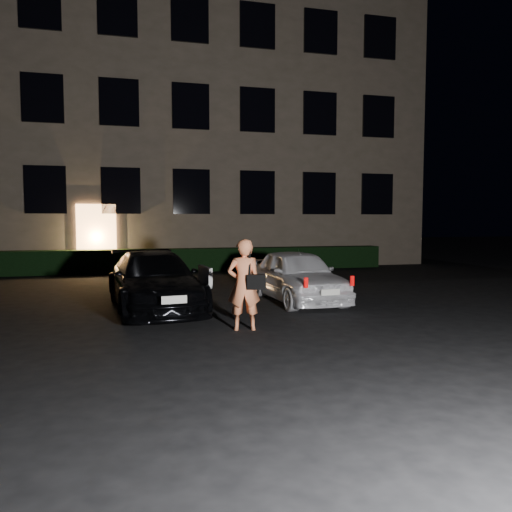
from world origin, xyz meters
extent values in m
plane|color=black|center=(0.00, 0.00, 0.00)|extent=(80.00, 80.00, 0.00)
cube|color=brown|center=(0.00, 15.00, 6.00)|extent=(20.00, 8.00, 12.00)
cube|color=#FFA95E|center=(-3.50, 10.94, 1.25)|extent=(1.40, 0.10, 2.50)
cube|color=black|center=(-5.20, 10.94, 3.00)|extent=(1.40, 0.10, 1.70)
cube|color=black|center=(-2.60, 10.94, 3.00)|extent=(1.40, 0.10, 1.70)
cube|color=black|center=(0.00, 10.94, 3.00)|extent=(1.40, 0.10, 1.70)
cube|color=black|center=(2.60, 10.94, 3.00)|extent=(1.40, 0.10, 1.70)
cube|color=black|center=(5.20, 10.94, 3.00)|extent=(1.40, 0.10, 1.70)
cube|color=black|center=(7.80, 10.94, 3.00)|extent=(1.40, 0.10, 1.70)
cube|color=black|center=(-5.20, 10.94, 6.20)|extent=(1.40, 0.10, 1.70)
cube|color=black|center=(-2.60, 10.94, 6.20)|extent=(1.40, 0.10, 1.70)
cube|color=black|center=(0.00, 10.94, 6.20)|extent=(1.40, 0.10, 1.70)
cube|color=black|center=(2.60, 10.94, 6.20)|extent=(1.40, 0.10, 1.70)
cube|color=black|center=(5.20, 10.94, 6.20)|extent=(1.40, 0.10, 1.70)
cube|color=black|center=(7.80, 10.94, 6.20)|extent=(1.40, 0.10, 1.70)
cube|color=black|center=(-5.20, 10.94, 9.40)|extent=(1.40, 0.10, 1.70)
cube|color=black|center=(-2.60, 10.94, 9.40)|extent=(1.40, 0.10, 1.70)
cube|color=black|center=(0.00, 10.94, 9.40)|extent=(1.40, 0.10, 1.70)
cube|color=black|center=(2.60, 10.94, 9.40)|extent=(1.40, 0.10, 1.70)
cube|color=black|center=(5.20, 10.94, 9.40)|extent=(1.40, 0.10, 1.70)
cube|color=black|center=(7.80, 10.94, 9.40)|extent=(1.40, 0.10, 1.70)
cube|color=black|center=(0.00, 10.50, 0.42)|extent=(15.00, 0.70, 0.85)
imported|color=black|center=(-1.83, 2.69, 0.62)|extent=(2.17, 4.41, 1.23)
cube|color=white|center=(-0.82, 2.01, 0.76)|extent=(0.17, 0.88, 0.41)
cube|color=silver|center=(-1.59, 0.50, 0.54)|extent=(0.45, 0.09, 0.14)
imported|color=white|center=(1.50, 2.89, 0.62)|extent=(1.65, 3.71, 1.24)
cube|color=red|center=(1.08, 1.12, 0.68)|extent=(0.08, 0.05, 0.21)
cube|color=red|center=(2.11, 1.18, 0.68)|extent=(0.08, 0.05, 0.21)
cube|color=silver|center=(1.60, 1.11, 0.47)|extent=(0.41, 0.06, 0.12)
imported|color=#FF8B56|center=(-0.40, 0.22, 0.80)|extent=(0.63, 0.45, 1.60)
cube|color=black|center=(-0.22, 0.08, 0.86)|extent=(0.34, 0.18, 0.25)
cube|color=black|center=(-0.32, 0.13, 1.22)|extent=(0.04, 0.06, 0.50)
camera|label=1|loc=(-2.33, -8.23, 1.94)|focal=35.00mm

